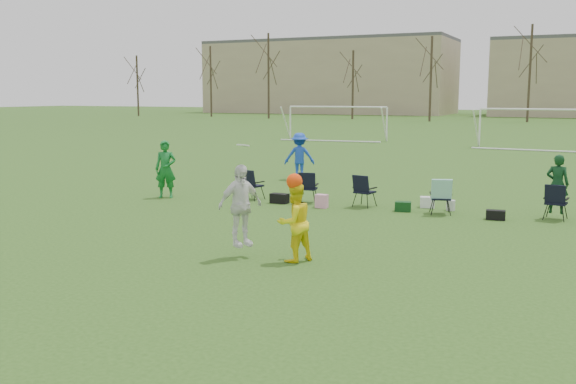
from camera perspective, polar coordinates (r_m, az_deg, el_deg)
The scene contains 8 objects.
ground at distance 12.56m, azimuth -7.94°, elevation -6.78°, with size 260.00×260.00×0.00m, color #2C4E18.
fielder_green_near at distance 21.09m, azimuth -10.82°, elevation 2.01°, with size 0.68×0.44×1.86m, color #136C29.
fielder_blue at distance 25.24m, azimuth 1.02°, elevation 3.21°, with size 1.18×0.68×1.83m, color blue.
center_contest at distance 12.92m, azimuth -1.72°, elevation -1.92°, with size 2.01×1.21×2.35m.
sideline_setup at distance 18.89m, azimuth 10.27°, elevation 0.01°, with size 9.59×1.69×1.75m.
goal_left at distance 47.18m, azimuth 4.41°, elevation 6.98°, with size 7.39×0.76×2.46m.
goal_mid at distance 42.24m, azimuth 21.58°, elevation 6.20°, with size 7.40×0.63×2.46m.
tree_line at distance 80.25m, azimuth 20.75°, elevation 9.42°, with size 110.28×3.28×11.40m.
Camera 1 is at (6.63, -10.13, 3.34)m, focal length 40.00 mm.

